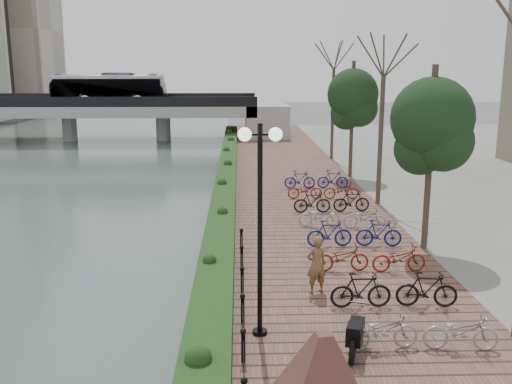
{
  "coord_description": "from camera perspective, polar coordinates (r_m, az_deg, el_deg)",
  "views": [
    {
      "loc": [
        1.33,
        -10.53,
        6.85
      ],
      "look_at": [
        2.01,
        11.84,
        2.0
      ],
      "focal_mm": 40.0,
      "sensor_mm": 36.0,
      "label": 1
    }
  ],
  "objects": [
    {
      "name": "hedge",
      "position": [
        31.13,
        -3.04,
        1.01
      ],
      "size": [
        1.1,
        56.0,
        0.6
      ],
      "primitive_type": "cube",
      "color": "#153914",
      "rests_on": "promenade"
    },
    {
      "name": "street_trees",
      "position": [
        24.36,
        14.22,
        4.39
      ],
      "size": [
        3.2,
        37.12,
        6.8
      ],
      "color": "#32281D",
      "rests_on": "promenade"
    },
    {
      "name": "bridge",
      "position": [
        57.76,
        -17.48,
        8.23
      ],
      "size": [
        36.0,
        10.77,
        6.5
      ],
      "color": "gray",
      "rests_on": "ground"
    },
    {
      "name": "motorcycle",
      "position": [
        13.59,
        9.96,
        -13.59
      ],
      "size": [
        0.92,
        1.59,
        0.95
      ],
      "primitive_type": null,
      "rotation": [
        0.0,
        0.0,
        -0.32
      ],
      "color": "black",
      "rests_on": "promenade"
    },
    {
      "name": "pedestrian",
      "position": [
        16.55,
        6.05,
        -7.23
      ],
      "size": [
        0.73,
        0.6,
        1.71
      ],
      "primitive_type": "imported",
      "rotation": [
        0.0,
        0.0,
        3.49
      ],
      "color": "brown",
      "rests_on": "promenade"
    },
    {
      "name": "promenade",
      "position": [
        28.92,
        3.62,
        -0.99
      ],
      "size": [
        8.0,
        75.0,
        0.5
      ],
      "primitive_type": "cube",
      "color": "brown",
      "rests_on": "ground"
    },
    {
      "name": "chain_fence",
      "position": [
        13.89,
        -1.31,
        -13.37
      ],
      "size": [
        0.1,
        14.1,
        0.7
      ],
      "color": "black",
      "rests_on": "promenade"
    },
    {
      "name": "lamppost",
      "position": [
        13.17,
        0.4,
        0.55
      ],
      "size": [
        1.02,
        0.32,
        5.14
      ],
      "color": "black",
      "rests_on": "promenade"
    },
    {
      "name": "bicycle_parking",
      "position": [
        22.1,
        9.23,
        -3.35
      ],
      "size": [
        2.4,
        19.89,
        1.0
      ],
      "color": "#9E9FA3",
      "rests_on": "promenade"
    }
  ]
}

